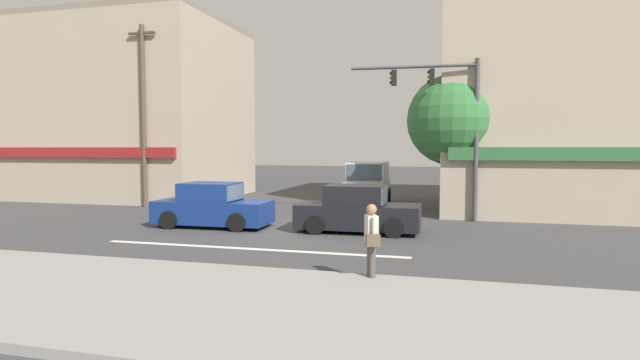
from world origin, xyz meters
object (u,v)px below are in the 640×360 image
object	(u,v)px
van_crossing_leftbound	(368,184)
pedestrian_foreground_with_bag	(371,239)
traffic_light_mast	(450,112)
sedan_crossing_rightbound	(358,211)
street_tree	(453,120)
sedan_crossing_center	(213,207)
utility_pole_near_left	(143,113)

from	to	relation	value
van_crossing_leftbound	pedestrian_foreground_with_bag	size ratio (longest dim) A/B	2.80
traffic_light_mast	sedan_crossing_rightbound	xyz separation A→B (m)	(-2.93, -3.44, -3.46)
street_tree	traffic_light_mast	distance (m)	1.52
traffic_light_mast	pedestrian_foreground_with_bag	xyz separation A→B (m)	(-1.46, -9.75, -3.22)
sedan_crossing_center	van_crossing_leftbound	xyz separation A→B (m)	(4.19, 8.49, 0.29)
sedan_crossing_rightbound	pedestrian_foreground_with_bag	xyz separation A→B (m)	(1.47, -6.30, 0.24)
traffic_light_mast	sedan_crossing_rightbound	size ratio (longest dim) A/B	1.50
sedan_crossing_center	sedan_crossing_rightbound	xyz separation A→B (m)	(5.23, 0.24, 0.00)
sedan_crossing_rightbound	pedestrian_foreground_with_bag	size ratio (longest dim) A/B	2.47
utility_pole_near_left	sedan_crossing_rightbound	world-z (taller)	utility_pole_near_left
sedan_crossing_center	utility_pole_near_left	bearing A→B (deg)	141.70
street_tree	van_crossing_leftbound	world-z (taller)	street_tree
sedan_crossing_center	van_crossing_leftbound	world-z (taller)	van_crossing_leftbound
utility_pole_near_left	traffic_light_mast	world-z (taller)	utility_pole_near_left
street_tree	sedan_crossing_center	distance (m)	10.28
utility_pole_near_left	sedan_crossing_center	size ratio (longest dim) A/B	2.08
van_crossing_leftbound	street_tree	bearing A→B (deg)	-39.11
utility_pole_near_left	traffic_light_mast	bearing A→B (deg)	-4.15
traffic_light_mast	utility_pole_near_left	bearing A→B (deg)	175.85
sedan_crossing_center	pedestrian_foreground_with_bag	xyz separation A→B (m)	(6.70, -6.06, 0.24)
van_crossing_leftbound	pedestrian_foreground_with_bag	xyz separation A→B (m)	(2.50, -14.55, -0.05)
pedestrian_foreground_with_bag	utility_pole_near_left	bearing A→B (deg)	139.61
street_tree	sedan_crossing_rightbound	distance (m)	6.65
utility_pole_near_left	traffic_light_mast	size ratio (longest dim) A/B	1.39
utility_pole_near_left	sedan_crossing_center	bearing A→B (deg)	-38.30
street_tree	van_crossing_leftbound	size ratio (longest dim) A/B	1.25
utility_pole_near_left	pedestrian_foreground_with_bag	world-z (taller)	utility_pole_near_left
utility_pole_near_left	street_tree	bearing A→B (deg)	1.90
traffic_light_mast	street_tree	bearing A→B (deg)	85.99
street_tree	utility_pole_near_left	size ratio (longest dim) A/B	0.68
utility_pole_near_left	van_crossing_leftbound	size ratio (longest dim) A/B	1.85
utility_pole_near_left	sedan_crossing_center	world-z (taller)	utility_pole_near_left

